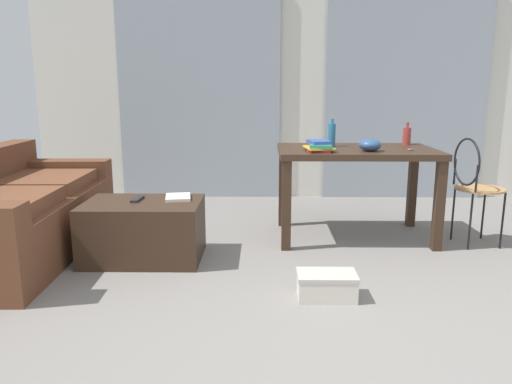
# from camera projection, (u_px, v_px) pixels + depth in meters

# --- Properties ---
(ground_plane) EXTENTS (8.34, 8.34, 0.00)m
(ground_plane) POSITION_uv_depth(u_px,v_px,m) (322.00, 259.00, 3.55)
(ground_plane) COLOR gray
(wall_back) EXTENTS (5.89, 0.10, 2.69)m
(wall_back) POSITION_uv_depth(u_px,v_px,m) (302.00, 76.00, 5.35)
(wall_back) COLOR silver
(wall_back) RESTS_ON ground
(curtains) EXTENTS (4.02, 0.03, 2.35)m
(curtains) POSITION_uv_depth(u_px,v_px,m) (302.00, 92.00, 5.30)
(curtains) COLOR #99A3AD
(curtains) RESTS_ON ground
(couch) EXTENTS (0.92, 1.90, 0.76)m
(couch) POSITION_uv_depth(u_px,v_px,m) (13.00, 215.00, 3.58)
(couch) COLOR brown
(couch) RESTS_ON ground
(coffee_table) EXTENTS (0.83, 0.56, 0.42)m
(coffee_table) POSITION_uv_depth(u_px,v_px,m) (144.00, 230.00, 3.52)
(coffee_table) COLOR #382619
(coffee_table) RESTS_ON ground
(craft_table) EXTENTS (1.25, 0.77, 0.74)m
(craft_table) POSITION_uv_depth(u_px,v_px,m) (356.00, 161.00, 3.94)
(craft_table) COLOR #382619
(craft_table) RESTS_ON ground
(wire_chair) EXTENTS (0.37, 0.39, 0.85)m
(wire_chair) POSITION_uv_depth(u_px,v_px,m) (473.00, 179.00, 3.77)
(wire_chair) COLOR #B7844C
(wire_chair) RESTS_ON ground
(bottle_near) EXTENTS (0.07, 0.07, 0.19)m
(bottle_near) POSITION_uv_depth(u_px,v_px,m) (407.00, 136.00, 4.13)
(bottle_near) COLOR #99332D
(bottle_near) RESTS_ON craft_table
(bottle_far) EXTENTS (0.06, 0.06, 0.23)m
(bottle_far) POSITION_uv_depth(u_px,v_px,m) (332.00, 135.00, 4.01)
(bottle_far) COLOR teal
(bottle_far) RESTS_ON craft_table
(bowl) EXTENTS (0.17, 0.17, 0.10)m
(bowl) POSITION_uv_depth(u_px,v_px,m) (370.00, 145.00, 3.73)
(bowl) COLOR #2D4C7A
(bowl) RESTS_ON craft_table
(book_stack) EXTENTS (0.24, 0.30, 0.08)m
(book_stack) POSITION_uv_depth(u_px,v_px,m) (320.00, 146.00, 3.74)
(book_stack) COLOR red
(book_stack) RESTS_ON craft_table
(scissors) EXTENTS (0.05, 0.10, 0.00)m
(scissors) POSITION_uv_depth(u_px,v_px,m) (411.00, 150.00, 3.79)
(scissors) COLOR #9EA0A5
(scissors) RESTS_ON craft_table
(tv_remote_primary) EXTENTS (0.06, 0.18, 0.02)m
(tv_remote_primary) POSITION_uv_depth(u_px,v_px,m) (137.00, 199.00, 3.52)
(tv_remote_primary) COLOR #232326
(tv_remote_primary) RESTS_ON coffee_table
(magazine) EXTENTS (0.21, 0.25, 0.02)m
(magazine) POSITION_uv_depth(u_px,v_px,m) (178.00, 197.00, 3.57)
(magazine) COLOR silver
(magazine) RESTS_ON coffee_table
(shoebox) EXTENTS (0.35, 0.21, 0.15)m
(shoebox) POSITION_uv_depth(u_px,v_px,m) (327.00, 285.00, 2.87)
(shoebox) COLOR beige
(shoebox) RESTS_ON ground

